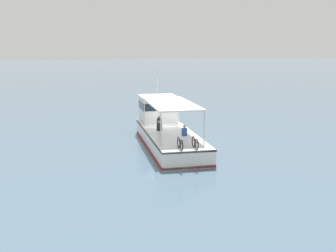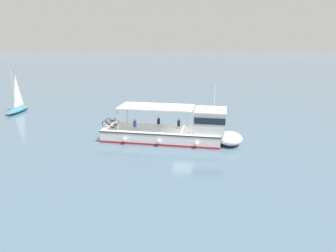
# 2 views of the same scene
# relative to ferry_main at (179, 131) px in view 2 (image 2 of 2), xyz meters

# --- Properties ---
(ground_plane) EXTENTS (400.00, 400.00, 0.00)m
(ground_plane) POSITION_rel_ferry_main_xyz_m (-0.23, -0.70, -1.02)
(ground_plane) COLOR slate
(ferry_main) EXTENTS (4.99, 13.03, 5.32)m
(ferry_main) POSITION_rel_ferry_main_xyz_m (0.00, 0.00, 0.00)
(ferry_main) COLOR white
(ferry_main) RESTS_ON ground
(sailboat_near_port) EXTENTS (4.85, 1.58, 5.40)m
(sailboat_near_port) POSITION_rel_ferry_main_xyz_m (11.08, 20.56, -0.47)
(sailboat_near_port) COLOR teal
(sailboat_near_port) RESTS_ON ground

